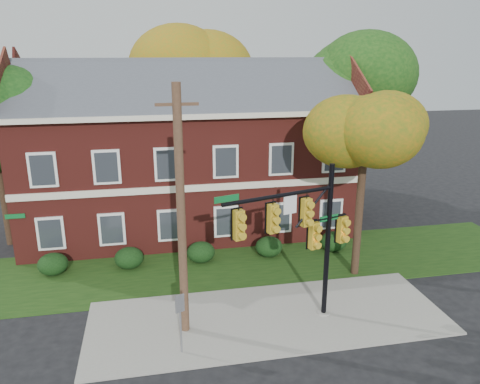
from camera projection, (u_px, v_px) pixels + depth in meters
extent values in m
plane|color=black|center=(275.00, 333.00, 17.54)|extent=(120.00, 120.00, 0.00)
cube|color=gray|center=(268.00, 318.00, 18.46)|extent=(14.00, 5.00, 0.08)
cube|color=#193811|center=(243.00, 264.00, 23.16)|extent=(30.00, 6.00, 0.04)
cube|color=maroon|center=(189.00, 169.00, 27.41)|extent=(18.00, 8.00, 7.00)
cube|color=beige|center=(187.00, 107.00, 26.36)|extent=(18.80, 8.80, 0.24)
cube|color=beige|center=(197.00, 188.00, 23.63)|extent=(18.00, 0.12, 0.35)
ellipsoid|color=black|center=(53.00, 264.00, 22.00)|extent=(1.40, 1.26, 1.05)
ellipsoid|color=black|center=(129.00, 258.00, 22.65)|extent=(1.40, 1.26, 1.05)
ellipsoid|color=black|center=(201.00, 252.00, 23.30)|extent=(1.40, 1.26, 1.05)
ellipsoid|color=black|center=(269.00, 247.00, 23.95)|extent=(1.40, 1.26, 1.05)
ellipsoid|color=black|center=(333.00, 241.00, 24.60)|extent=(1.40, 1.26, 1.05)
cylinder|color=black|center=(359.00, 217.00, 21.38)|extent=(0.36, 0.36, 5.76)
ellipsoid|color=#B66A0F|center=(365.00, 139.00, 20.34)|extent=(4.25, 4.25, 3.60)
ellipsoid|color=#B66A0F|center=(383.00, 126.00, 19.93)|extent=(3.50, 3.50, 3.00)
cylinder|color=black|center=(3.00, 194.00, 24.79)|extent=(0.36, 0.36, 5.76)
ellipsoid|color=#0F3911|center=(4.00, 115.00, 23.29)|extent=(4.20, 4.20, 3.60)
cylinder|color=black|center=(357.00, 157.00, 30.39)|extent=(0.36, 0.36, 7.04)
ellipsoid|color=#103D11|center=(362.00, 88.00, 29.11)|extent=(5.95, 5.95, 5.04)
ellipsoid|color=#103D11|center=(380.00, 78.00, 28.61)|extent=(4.90, 4.90, 4.20)
cylinder|color=black|center=(193.00, 139.00, 35.01)|extent=(0.36, 0.36, 7.68)
ellipsoid|color=#AF650F|center=(191.00, 73.00, 33.61)|extent=(6.46, 6.46, 5.47)
ellipsoid|color=#AF650F|center=(205.00, 64.00, 33.08)|extent=(5.32, 5.32, 4.56)
cylinder|color=gray|center=(323.00, 313.00, 18.71)|extent=(0.50, 0.50, 0.14)
cylinder|color=black|center=(328.00, 243.00, 17.83)|extent=(0.24, 0.24, 6.23)
cylinder|color=black|center=(280.00, 196.00, 16.18)|extent=(4.31, 1.41, 0.14)
cylinder|color=black|center=(329.00, 218.00, 17.53)|extent=(1.56, 0.53, 0.07)
cube|color=#BA931D|center=(239.00, 225.00, 15.70)|extent=(0.45, 0.37, 1.03)
cube|color=#BA931D|center=(273.00, 219.00, 16.30)|extent=(0.45, 0.37, 1.03)
cube|color=#BA931D|center=(306.00, 212.00, 16.94)|extent=(0.45, 0.37, 1.03)
cube|color=silver|center=(290.00, 205.00, 16.50)|extent=(0.52, 0.19, 0.67)
cube|color=#0C5D26|center=(227.00, 199.00, 15.21)|extent=(0.86, 0.29, 0.21)
cube|color=#BA931D|center=(314.00, 235.00, 17.40)|extent=(0.45, 0.37, 1.03)
cube|color=#BA931D|center=(342.00, 229.00, 18.00)|extent=(0.45, 0.37, 1.03)
cube|color=#0C5D26|center=(329.00, 218.00, 17.53)|extent=(0.82, 0.28, 0.20)
cylinder|color=#483121|center=(181.00, 217.00, 16.34)|extent=(0.31, 0.31, 9.20)
cube|color=#483121|center=(177.00, 104.00, 15.21)|extent=(1.43, 0.13, 0.10)
cylinder|color=slate|center=(181.00, 325.00, 16.00)|extent=(0.08, 0.08, 2.30)
cube|color=slate|center=(180.00, 304.00, 15.76)|extent=(0.32, 0.18, 0.65)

